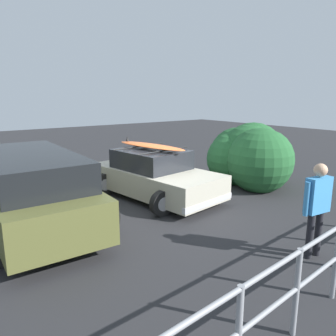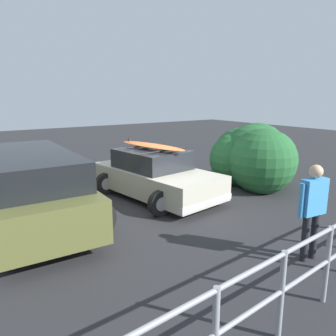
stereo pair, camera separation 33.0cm
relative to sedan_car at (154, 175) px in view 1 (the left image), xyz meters
The scene contains 6 objects.
ground_plane 0.75m from the sedan_car, 74.91° to the left, with size 44.00×44.00×0.02m, color #28282B.
sedan_car is the anchor object (origin of this frame).
suv_car 3.39m from the sedan_car, ahead, with size 2.78×4.89×1.66m.
person_bystander 4.66m from the sedan_car, 92.96° to the left, with size 0.66×0.25×1.71m.
railing_fence 5.65m from the sedan_car, 77.23° to the left, with size 7.87×0.66×1.12m.
bush_near_left 3.38m from the sedan_car, 168.65° to the left, with size 2.67×3.25×2.07m.
Camera 1 is at (4.98, 7.02, 2.84)m, focal length 35.00 mm.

